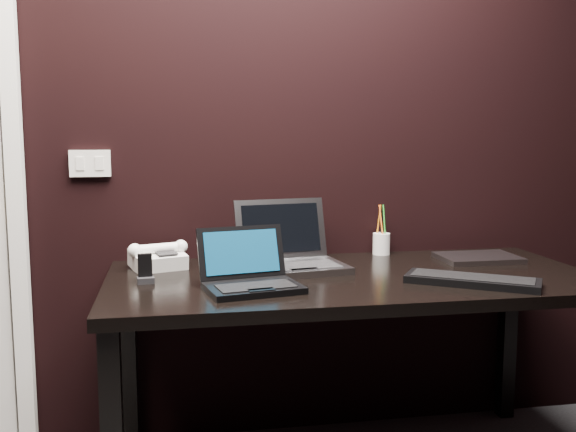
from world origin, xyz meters
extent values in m
plane|color=black|center=(0.00, 1.80, 1.30)|extent=(4.00, 0.00, 4.00)
cube|color=white|center=(-0.89, 1.77, 1.02)|extent=(0.06, 0.05, 2.11)
cube|color=silver|center=(-0.62, 1.79, 1.12)|extent=(0.15, 0.02, 0.10)
cube|color=silver|center=(-0.66, 1.78, 1.12)|extent=(0.03, 0.01, 0.05)
cube|color=silver|center=(-0.58, 1.78, 1.12)|extent=(0.03, 0.01, 0.05)
cube|color=black|center=(0.30, 1.40, 0.72)|extent=(1.70, 0.80, 0.04)
cube|color=black|center=(-0.50, 1.75, 0.35)|extent=(0.06, 0.06, 0.70)
cube|color=black|center=(1.10, 1.75, 0.35)|extent=(0.06, 0.06, 0.70)
cube|color=black|center=(-0.07, 1.23, 0.75)|extent=(0.32, 0.25, 0.02)
cube|color=black|center=(-0.07, 1.20, 0.76)|extent=(0.25, 0.15, 0.00)
cube|color=black|center=(-0.06, 1.15, 0.76)|extent=(0.09, 0.05, 0.00)
cube|color=black|center=(-0.10, 1.35, 0.84)|extent=(0.30, 0.11, 0.17)
cube|color=#092E49|center=(-0.10, 1.35, 0.84)|extent=(0.25, 0.09, 0.14)
cube|color=#A0A1A6|center=(0.11, 1.49, 0.75)|extent=(0.39, 0.31, 0.02)
cube|color=black|center=(0.12, 1.46, 0.77)|extent=(0.31, 0.19, 0.00)
cube|color=gray|center=(0.13, 1.40, 0.77)|extent=(0.10, 0.06, 0.00)
cube|color=gray|center=(0.09, 1.65, 0.87)|extent=(0.36, 0.12, 0.22)
cube|color=black|center=(0.09, 1.64, 0.88)|extent=(0.31, 0.10, 0.18)
cube|color=black|center=(0.65, 1.19, 0.75)|extent=(0.44, 0.36, 0.02)
cube|color=black|center=(0.65, 1.19, 0.77)|extent=(0.39, 0.31, 0.00)
cube|color=#9C9BA1|center=(0.85, 1.56, 0.75)|extent=(0.30, 0.22, 0.02)
cube|color=silver|center=(-0.38, 1.63, 0.77)|extent=(0.22, 0.22, 0.08)
cylinder|color=white|center=(-0.37, 1.62, 0.82)|extent=(0.17, 0.09, 0.04)
sphere|color=white|center=(-0.45, 1.60, 0.82)|extent=(0.06, 0.06, 0.05)
sphere|color=silver|center=(-0.29, 1.65, 0.82)|extent=(0.06, 0.06, 0.05)
cube|color=black|center=(-0.34, 1.59, 0.80)|extent=(0.08, 0.07, 0.01)
cube|color=black|center=(-0.41, 1.41, 0.79)|extent=(0.05, 0.03, 0.10)
cube|color=black|center=(-0.41, 1.40, 0.75)|extent=(0.06, 0.05, 0.02)
cylinder|color=silver|center=(0.52, 1.75, 0.78)|extent=(0.07, 0.07, 0.09)
cylinder|color=orange|center=(0.51, 1.76, 0.88)|extent=(0.01, 0.02, 0.13)
cylinder|color=#279029|center=(0.53, 1.74, 0.88)|extent=(0.01, 0.02, 0.13)
cylinder|color=black|center=(0.52, 1.76, 0.88)|extent=(0.01, 0.01, 0.13)
cylinder|color=orange|center=(0.52, 1.74, 0.88)|extent=(0.02, 0.03, 0.13)
camera|label=1|loc=(-0.32, -0.73, 1.23)|focal=40.00mm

